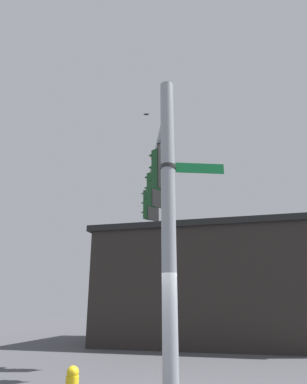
{
  "coord_description": "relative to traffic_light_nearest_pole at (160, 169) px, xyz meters",
  "views": [
    {
      "loc": [
        -5.1,
        -4.58,
        1.92
      ],
      "look_at": [
        2.15,
        2.54,
        5.27
      ],
      "focal_mm": 31.86,
      "sensor_mm": 36.0,
      "label": 1
    }
  ],
  "objects": [
    {
      "name": "signal_pole",
      "position": [
        -0.91,
        -1.1,
        -1.86
      ],
      "size": [
        0.3,
        0.3,
        6.84
      ],
      "primitive_type": "cylinder",
      "color": "gray",
      "rests_on": "ground"
    },
    {
      "name": "mast_arm",
      "position": [
        0.79,
        0.92,
        0.79
      ],
      "size": [
        3.56,
        4.17,
        0.19
      ],
      "primitive_type": "cylinder",
      "rotation": [
        0.0,
        1.57,
        0.87
      ],
      "color": "gray"
    },
    {
      "name": "traffic_light_nearest_pole",
      "position": [
        0.0,
        0.0,
        0.0
      ],
      "size": [
        0.54,
        0.49,
        1.31
      ],
      "color": "black"
    },
    {
      "name": "traffic_light_mid_inner",
      "position": [
        1.08,
        1.28,
        0.0
      ],
      "size": [
        0.54,
        0.49,
        1.31
      ],
      "color": "black"
    },
    {
      "name": "traffic_light_mid_outer",
      "position": [
        2.16,
        2.56,
        0.0
      ],
      "size": [
        0.54,
        0.49,
        1.31
      ],
      "color": "black"
    },
    {
      "name": "street_name_sign",
      "position": [
        -0.67,
        -1.31,
        -0.53
      ],
      "size": [
        1.13,
        0.98,
        0.22
      ],
      "color": "#147238"
    },
    {
      "name": "bird_flying",
      "position": [
        2.76,
        3.37,
        4.25
      ],
      "size": [
        0.2,
        0.27,
        0.08
      ],
      "color": "black"
    },
    {
      "name": "storefront_building",
      "position": [
        9.67,
        5.02,
        -2.43
      ],
      "size": [
        12.39,
        13.97,
        5.66
      ],
      "color": "#282321",
      "rests_on": "ground"
    },
    {
      "name": "tree_by_storefront",
      "position": [
        14.24,
        4.73,
        -1.25
      ],
      "size": [
        3.15,
        3.15,
        5.63
      ],
      "color": "#4C3823",
      "rests_on": "ground"
    }
  ]
}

